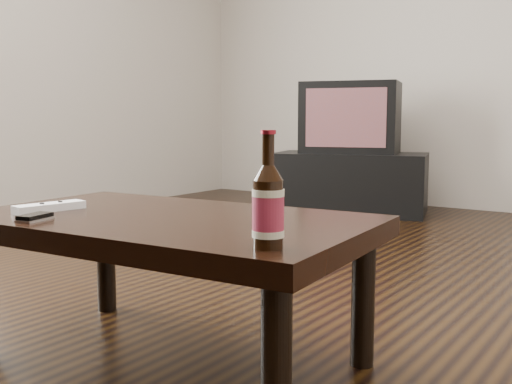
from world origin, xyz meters
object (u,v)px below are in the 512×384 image
Objects in this scene: coffee_table at (167,235)px; remote at (50,207)px; tv_stand at (349,183)px; phone at (35,217)px; beer_bottle at (268,207)px; tv at (351,118)px.

coffee_table is 5.53× the size of remote.
tv_stand is 10.47× the size of phone.
beer_bottle is at bearing 4.62° from remote.
tv is 3.21× the size of beer_bottle.
remote reaches higher than coffee_table.
beer_bottle is (0.46, -0.19, 0.14)m from coffee_table.
coffee_table is 0.35m from phone.
tv_stand is 3.25m from beer_bottle.
remote is at bearing -96.79° from tv_stand.
tv is 3.25m from beer_bottle.
tv is at bearing 106.40° from coffee_table.
beer_bottle is at bearing -82.93° from tv_stand.
remote is (0.49, -2.92, -0.27)m from tv.
coffee_table is at bearing 29.91° from remote.
beer_bottle is at bearing -82.93° from tv.
beer_bottle reaches higher than remote.
tv is at bearing 113.31° from beer_bottle.
tv is at bearing 87.22° from phone.
remote is (0.49, -2.92, 0.21)m from tv_stand.
coffee_table is (0.82, -2.79, 0.14)m from tv_stand.
tv_stand is 1.41× the size of tv.
tv is 3.11m from phone.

